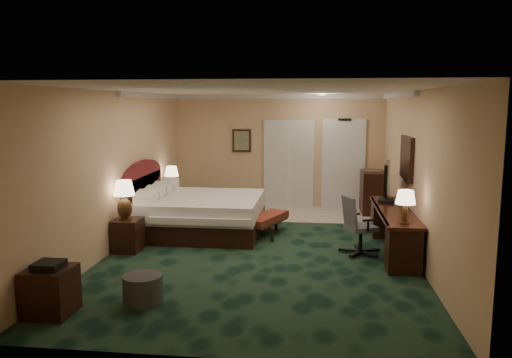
# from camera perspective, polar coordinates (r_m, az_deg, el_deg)

# --- Properties ---
(floor) EXTENTS (5.00, 7.50, 0.00)m
(floor) POSITION_cam_1_polar(r_m,az_deg,el_deg) (8.66, 0.70, -8.06)
(floor) COLOR black
(floor) RESTS_ON ground
(ceiling) EXTENTS (5.00, 7.50, 0.00)m
(ceiling) POSITION_cam_1_polar(r_m,az_deg,el_deg) (8.30, 0.74, 10.10)
(ceiling) COLOR silver
(ceiling) RESTS_ON wall_back
(wall_back) EXTENTS (5.00, 0.00, 2.70)m
(wall_back) POSITION_cam_1_polar(r_m,az_deg,el_deg) (12.09, 2.61, 3.20)
(wall_back) COLOR tan
(wall_back) RESTS_ON ground
(wall_front) EXTENTS (5.00, 0.00, 2.70)m
(wall_front) POSITION_cam_1_polar(r_m,az_deg,el_deg) (4.72, -4.13, -5.25)
(wall_front) COLOR tan
(wall_front) RESTS_ON ground
(wall_left) EXTENTS (0.00, 7.50, 2.70)m
(wall_left) POSITION_cam_1_polar(r_m,az_deg,el_deg) (8.99, -15.34, 1.05)
(wall_left) COLOR tan
(wall_left) RESTS_ON ground
(wall_right) EXTENTS (0.00, 7.50, 2.70)m
(wall_right) POSITION_cam_1_polar(r_m,az_deg,el_deg) (8.49, 17.75, 0.52)
(wall_right) COLOR tan
(wall_right) RESTS_ON ground
(crown_molding) EXTENTS (5.00, 7.50, 0.10)m
(crown_molding) POSITION_cam_1_polar(r_m,az_deg,el_deg) (8.30, 0.74, 9.76)
(crown_molding) COLOR silver
(crown_molding) RESTS_ON wall_back
(tile_patch) EXTENTS (3.20, 1.70, 0.01)m
(tile_patch) POSITION_cam_1_polar(r_m,az_deg,el_deg) (11.42, 6.76, -3.99)
(tile_patch) COLOR #BFB0A1
(tile_patch) RESTS_ON ground
(headboard) EXTENTS (0.12, 2.00, 1.40)m
(headboard) POSITION_cam_1_polar(r_m,az_deg,el_deg) (9.99, -12.72, -1.90)
(headboard) COLOR #4A0F0A
(headboard) RESTS_ON ground
(entry_door) EXTENTS (1.02, 0.06, 2.18)m
(entry_door) POSITION_cam_1_polar(r_m,az_deg,el_deg) (12.08, 9.94, 1.64)
(entry_door) COLOR silver
(entry_door) RESTS_ON ground
(closet_doors) EXTENTS (1.20, 0.06, 2.10)m
(closet_doors) POSITION_cam_1_polar(r_m,az_deg,el_deg) (12.06, 3.77, 1.75)
(closet_doors) COLOR silver
(closet_doors) RESTS_ON ground
(wall_art) EXTENTS (0.45, 0.06, 0.55)m
(wall_art) POSITION_cam_1_polar(r_m,az_deg,el_deg) (12.13, -1.65, 4.41)
(wall_art) COLOR #4A5A54
(wall_art) RESTS_ON wall_back
(wall_mirror) EXTENTS (0.05, 0.95, 0.75)m
(wall_mirror) POSITION_cam_1_polar(r_m,az_deg,el_deg) (9.04, 16.85, 2.31)
(wall_mirror) COLOR white
(wall_mirror) RESTS_ON wall_right
(bed) EXTENTS (2.25, 2.08, 0.71)m
(bed) POSITION_cam_1_polar(r_m,az_deg,el_deg) (9.74, -6.16, -4.07)
(bed) COLOR silver
(bed) RESTS_ON ground
(nightstand_near) EXTENTS (0.44, 0.50, 0.55)m
(nightstand_near) POSITION_cam_1_polar(r_m,az_deg,el_deg) (8.80, -14.43, -6.21)
(nightstand_near) COLOR black
(nightstand_near) RESTS_ON ground
(nightstand_far) EXTENTS (0.43, 0.49, 0.53)m
(nightstand_far) POSITION_cam_1_polar(r_m,az_deg,el_deg) (11.26, -9.58, -2.89)
(nightstand_far) COLOR black
(nightstand_far) RESTS_ON ground
(lamp_near) EXTENTS (0.43, 0.43, 0.67)m
(lamp_near) POSITION_cam_1_polar(r_m,az_deg,el_deg) (8.65, -14.81, -2.34)
(lamp_near) COLOR black
(lamp_near) RESTS_ON nightstand_near
(lamp_far) EXTENTS (0.40, 0.40, 0.59)m
(lamp_far) POSITION_cam_1_polar(r_m,az_deg,el_deg) (11.20, -9.61, -0.04)
(lamp_far) COLOR black
(lamp_far) RESTS_ON nightstand_far
(bed_bench) EXTENTS (0.81, 1.22, 0.39)m
(bed_bench) POSITION_cam_1_polar(r_m,az_deg,el_deg) (9.56, 1.21, -5.25)
(bed_bench) COLOR maroon
(bed_bench) RESTS_ON ground
(ottoman) EXTENTS (0.59, 0.59, 0.36)m
(ottoman) POSITION_cam_1_polar(r_m,az_deg,el_deg) (6.56, -12.81, -12.15)
(ottoman) COLOR #2F2F32
(ottoman) RESTS_ON ground
(side_table) EXTENTS (0.52, 0.52, 0.57)m
(side_table) POSITION_cam_1_polar(r_m,az_deg,el_deg) (6.52, -22.45, -11.77)
(side_table) COLOR black
(side_table) RESTS_ON ground
(desk) EXTENTS (0.54, 2.52, 0.73)m
(desk) POSITION_cam_1_polar(r_m,az_deg,el_deg) (8.75, 15.42, -5.74)
(desk) COLOR black
(desk) RESTS_ON ground
(tv) EXTENTS (0.24, 0.92, 0.72)m
(tv) POSITION_cam_1_polar(r_m,az_deg,el_deg) (9.28, 14.71, -0.35)
(tv) COLOR black
(tv) RESTS_ON desk
(desk_lamp) EXTENTS (0.33, 0.33, 0.51)m
(desk_lamp) POSITION_cam_1_polar(r_m,az_deg,el_deg) (7.65, 16.69, -3.07)
(desk_lamp) COLOR black
(desk_lamp) RESTS_ON desk
(desk_chair) EXTENTS (0.75, 0.73, 0.99)m
(desk_chair) POSITION_cam_1_polar(r_m,az_deg,el_deg) (8.46, 11.90, -5.17)
(desk_chair) COLOR #555555
(desk_chair) RESTS_ON ground
(minibar) EXTENTS (0.51, 0.91, 0.96)m
(minibar) POSITION_cam_1_polar(r_m,az_deg,el_deg) (11.70, 13.17, -1.49)
(minibar) COLOR black
(minibar) RESTS_ON ground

